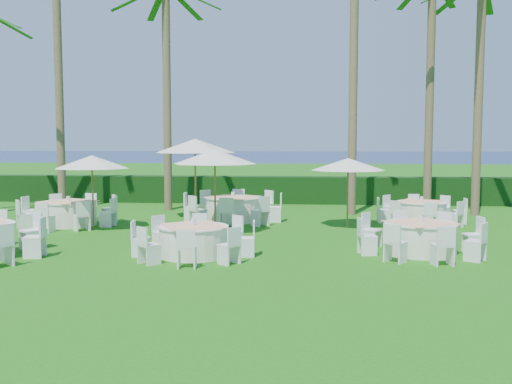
{
  "coord_description": "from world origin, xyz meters",
  "views": [
    {
      "loc": [
        1.99,
        -13.55,
        2.74
      ],
      "look_at": [
        0.54,
        2.82,
        1.3
      ],
      "focal_mm": 40.0,
      "sensor_mm": 36.0,
      "label": 1
    }
  ],
  "objects_px": {
    "banquet_table_d": "(69,213)",
    "umbrella_a": "(92,162)",
    "banquet_table_b": "(194,240)",
    "umbrella_d": "(348,164)",
    "banquet_table_c": "(420,237)",
    "umbrella_c": "(195,146)",
    "umbrella_b": "(215,157)",
    "banquet_table_f": "(421,212)",
    "banquet_table_e": "(233,208)"
  },
  "relations": [
    {
      "from": "banquet_table_e",
      "to": "umbrella_c",
      "type": "distance_m",
      "value": 2.65
    },
    {
      "from": "banquet_table_b",
      "to": "umbrella_a",
      "type": "height_order",
      "value": "umbrella_a"
    },
    {
      "from": "banquet_table_e",
      "to": "umbrella_d",
      "type": "relative_size",
      "value": 1.44
    },
    {
      "from": "banquet_table_c",
      "to": "banquet_table_b",
      "type": "bearing_deg",
      "value": -171.81
    },
    {
      "from": "banquet_table_b",
      "to": "banquet_table_f",
      "type": "distance_m",
      "value": 9.08
    },
    {
      "from": "banquet_table_d",
      "to": "umbrella_d",
      "type": "xyz_separation_m",
      "value": [
        9.12,
        0.31,
        1.61
      ]
    },
    {
      "from": "umbrella_a",
      "to": "banquet_table_e",
      "type": "bearing_deg",
      "value": 29.12
    },
    {
      "from": "banquet_table_c",
      "to": "banquet_table_f",
      "type": "height_order",
      "value": "banquet_table_c"
    },
    {
      "from": "banquet_table_b",
      "to": "banquet_table_c",
      "type": "xyz_separation_m",
      "value": [
        5.5,
        0.79,
        0.02
      ]
    },
    {
      "from": "banquet_table_e",
      "to": "banquet_table_f",
      "type": "relative_size",
      "value": 1.15
    },
    {
      "from": "banquet_table_d",
      "to": "umbrella_b",
      "type": "height_order",
      "value": "umbrella_b"
    },
    {
      "from": "banquet_table_e",
      "to": "banquet_table_c",
      "type": "bearing_deg",
      "value": -45.02
    },
    {
      "from": "banquet_table_d",
      "to": "umbrella_a",
      "type": "height_order",
      "value": "umbrella_a"
    },
    {
      "from": "umbrella_c",
      "to": "banquet_table_c",
      "type": "bearing_deg",
      "value": -41.21
    },
    {
      "from": "banquet_table_f",
      "to": "umbrella_c",
      "type": "bearing_deg",
      "value": 176.56
    },
    {
      "from": "banquet_table_c",
      "to": "banquet_table_d",
      "type": "height_order",
      "value": "banquet_table_d"
    },
    {
      "from": "umbrella_a",
      "to": "umbrella_c",
      "type": "height_order",
      "value": "umbrella_c"
    },
    {
      "from": "banquet_table_f",
      "to": "umbrella_b",
      "type": "xyz_separation_m",
      "value": [
        -6.62,
        -2.77,
        1.92
      ]
    },
    {
      "from": "banquet_table_c",
      "to": "umbrella_a",
      "type": "height_order",
      "value": "umbrella_a"
    },
    {
      "from": "banquet_table_e",
      "to": "banquet_table_d",
      "type": "bearing_deg",
      "value": -164.27
    },
    {
      "from": "banquet_table_e",
      "to": "umbrella_d",
      "type": "height_order",
      "value": "umbrella_d"
    },
    {
      "from": "umbrella_d",
      "to": "umbrella_b",
      "type": "bearing_deg",
      "value": -159.82
    },
    {
      "from": "banquet_table_b",
      "to": "umbrella_d",
      "type": "relative_size",
      "value": 1.27
    },
    {
      "from": "banquet_table_d",
      "to": "umbrella_b",
      "type": "relative_size",
      "value": 1.27
    },
    {
      "from": "banquet_table_f",
      "to": "umbrella_d",
      "type": "relative_size",
      "value": 1.25
    },
    {
      "from": "banquet_table_c",
      "to": "umbrella_b",
      "type": "distance_m",
      "value": 6.44
    },
    {
      "from": "banquet_table_e",
      "to": "umbrella_a",
      "type": "height_order",
      "value": "umbrella_a"
    },
    {
      "from": "banquet_table_d",
      "to": "umbrella_d",
      "type": "height_order",
      "value": "umbrella_d"
    },
    {
      "from": "banquet_table_b",
      "to": "banquet_table_c",
      "type": "distance_m",
      "value": 5.56
    },
    {
      "from": "banquet_table_e",
      "to": "banquet_table_f",
      "type": "bearing_deg",
      "value": 0.99
    },
    {
      "from": "umbrella_b",
      "to": "umbrella_c",
      "type": "xyz_separation_m",
      "value": [
        -1.23,
        3.24,
        0.3
      ]
    },
    {
      "from": "banquet_table_d",
      "to": "umbrella_b",
      "type": "distance_m",
      "value": 5.54
    },
    {
      "from": "banquet_table_c",
      "to": "banquet_table_e",
      "type": "height_order",
      "value": "banquet_table_e"
    },
    {
      "from": "banquet_table_d",
      "to": "umbrella_a",
      "type": "xyz_separation_m",
      "value": [
        1.15,
        -0.81,
        1.7
      ]
    },
    {
      "from": "banquet_table_b",
      "to": "umbrella_d",
      "type": "distance_m",
      "value": 6.59
    },
    {
      "from": "umbrella_c",
      "to": "banquet_table_f",
      "type": "bearing_deg",
      "value": -3.44
    },
    {
      "from": "banquet_table_d",
      "to": "banquet_table_f",
      "type": "xyz_separation_m",
      "value": [
        11.7,
        1.59,
        -0.03
      ]
    },
    {
      "from": "banquet_table_b",
      "to": "banquet_table_f",
      "type": "height_order",
      "value": "banquet_table_b"
    },
    {
      "from": "banquet_table_d",
      "to": "banquet_table_e",
      "type": "height_order",
      "value": "banquet_table_e"
    },
    {
      "from": "banquet_table_c",
      "to": "umbrella_a",
      "type": "xyz_separation_m",
      "value": [
        -9.46,
        3.05,
        1.72
      ]
    },
    {
      "from": "banquet_table_c",
      "to": "banquet_table_f",
      "type": "xyz_separation_m",
      "value": [
        1.09,
        5.45,
        -0.02
      ]
    },
    {
      "from": "umbrella_c",
      "to": "umbrella_b",
      "type": "bearing_deg",
      "value": -69.2
    },
    {
      "from": "banquet_table_f",
      "to": "umbrella_d",
      "type": "bearing_deg",
      "value": -153.55
    },
    {
      "from": "banquet_table_f",
      "to": "banquet_table_d",
      "type": "bearing_deg",
      "value": -172.24
    },
    {
      "from": "umbrella_b",
      "to": "umbrella_a",
      "type": "bearing_deg",
      "value": 174.7
    },
    {
      "from": "banquet_table_e",
      "to": "banquet_table_f",
      "type": "distance_m",
      "value": 6.43
    },
    {
      "from": "umbrella_c",
      "to": "banquet_table_b",
      "type": "bearing_deg",
      "value": -79.34
    },
    {
      "from": "banquet_table_c",
      "to": "umbrella_d",
      "type": "distance_m",
      "value": 4.72
    },
    {
      "from": "umbrella_b",
      "to": "umbrella_c",
      "type": "distance_m",
      "value": 3.48
    },
    {
      "from": "umbrella_d",
      "to": "umbrella_c",
      "type": "bearing_deg",
      "value": 161.62
    }
  ]
}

